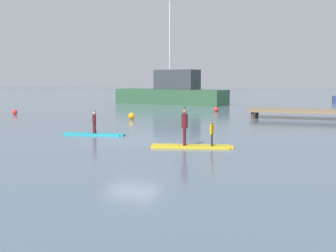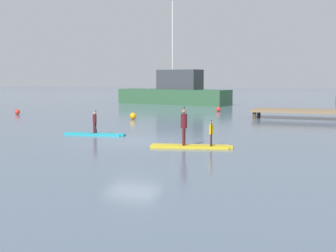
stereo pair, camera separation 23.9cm
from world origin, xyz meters
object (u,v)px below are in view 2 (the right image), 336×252
Objects in this scene: paddleboard_far at (191,146)px; mooring_buoy_near at (17,112)px; paddler_child_front at (211,132)px; fishing_boat_white_large at (175,92)px; paddleboard_near at (95,134)px; paddler_adult at (184,125)px; mooring_buoy_far at (218,109)px; mooring_buoy_mid at (133,116)px; paddler_child_solo at (95,121)px.

paddleboard_far is 8.47× the size of mooring_buoy_near.
paddler_child_front is 0.08× the size of fishing_boat_white_large.
paddler_adult is (5.70, -2.46, 0.94)m from paddleboard_near.
paddleboard_near is at bearing -97.38° from mooring_buoy_far.
paddleboard_near is 28.47m from fishing_boat_white_large.
paddler_child_front is at bearing -52.46° from mooring_buoy_mid.
mooring_buoy_mid is at bearing 101.35° from paddleboard_near.
paddler_adult is (5.70, -2.47, 0.25)m from paddler_child_solo.
mooring_buoy_far is (-4.46, 20.63, -0.48)m from paddler_child_front.
paddler_adult reaches higher than mooring_buoy_far.
paddler_child_front is 22.74m from mooring_buoy_near.
paddleboard_far is 8.73× the size of mooring_buoy_far.
mooring_buoy_mid is (10.70, -0.62, 0.03)m from mooring_buoy_near.
mooring_buoy_near reaches higher than paddleboard_near.
mooring_buoy_far is at bearing 99.02° from paddler_adult.
paddler_child_front is 2.74× the size of mooring_buoy_far.
paddler_child_solo is 18.57m from mooring_buoy_far.
paddler_adult is 0.12× the size of fishing_boat_white_large.
fishing_boat_white_large reaches higher than mooring_buoy_mid.
mooring_buoy_near is (-12.52, 9.68, -0.53)m from paddler_child_solo.
paddler_child_front is at bearing -31.57° from mooring_buoy_near.
mooring_buoy_near is (-12.52, 9.69, 0.16)m from paddleboard_near.
fishing_boat_white_large is 28.80× the size of mooring_buoy_mid.
mooring_buoy_far is (2.38, 18.42, 0.16)m from paddleboard_near.
fishing_boat_white_large is 19.83m from mooring_buoy_near.
mooring_buoy_near is at bearing 148.43° from paddler_child_front.
mooring_buoy_near is at bearing -149.66° from mooring_buoy_far.
paddler_child_solo reaches higher than mooring_buoy_near.
paddler_child_solo is 6.21m from paddler_adult.
paddleboard_near is at bearing 158.32° from paddleboard_far.
paddler_child_front is at bearing -17.89° from paddleboard_near.
paddleboard_far is at bearing -21.78° from paddler_child_solo.
paddler_child_front reaches higher than mooring_buoy_mid.
paddleboard_near is 6.84× the size of mooring_buoy_mid.
mooring_buoy_far is (4.20, 9.35, -0.04)m from mooring_buoy_mid.
paddler_child_front is (6.85, -2.22, -0.05)m from paddler_child_solo.
paddler_child_front is 32.45m from fishing_boat_white_large.
paddler_child_front is at bearing 12.20° from paddler_adult.
mooring_buoy_far is at bearing 82.62° from paddleboard_near.
paddleboard_near is 0.24× the size of fishing_boat_white_large.
mooring_buoy_mid is 10.25m from mooring_buoy_far.
mooring_buoy_near is 0.88× the size of mooring_buoy_mid.
paddleboard_far is (6.02, -2.39, 0.00)m from paddleboard_near.
paddleboard_near is at bearing -78.65° from mooring_buoy_mid.
paddler_child_solo reaches higher than paddleboard_near.
paddleboard_far is 3.19× the size of paddler_child_front.
paddler_adult reaches higher than paddler_child_solo.
mooring_buoy_far is (7.37, -9.58, -1.16)m from fishing_boat_white_large.
paddler_child_solo is at bearing -37.71° from mooring_buoy_near.
paddleboard_near is 18.57m from mooring_buoy_far.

